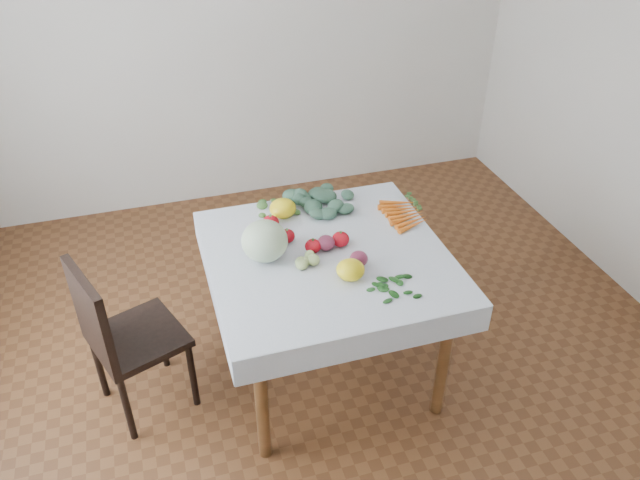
# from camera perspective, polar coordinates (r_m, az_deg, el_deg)

# --- Properties ---
(ground) EXTENTS (4.00, 4.00, 0.00)m
(ground) POSITION_cam_1_polar(r_m,az_deg,el_deg) (3.46, 0.62, -11.51)
(ground) COLOR brown
(back_wall) EXTENTS (4.00, 0.04, 2.70)m
(back_wall) POSITION_cam_1_polar(r_m,az_deg,el_deg) (4.49, -7.43, 19.60)
(back_wall) COLOR silver
(back_wall) RESTS_ON ground
(table) EXTENTS (1.00, 1.00, 0.75)m
(table) POSITION_cam_1_polar(r_m,az_deg,el_deg) (3.02, 0.69, -2.88)
(table) COLOR brown
(table) RESTS_ON ground
(tablecloth) EXTENTS (1.12, 1.12, 0.01)m
(tablecloth) POSITION_cam_1_polar(r_m,az_deg,el_deg) (2.96, 0.70, -1.35)
(tablecloth) COLOR white
(tablecloth) RESTS_ON table
(chair) EXTENTS (0.51, 0.51, 0.88)m
(chair) POSITION_cam_1_polar(r_m,az_deg,el_deg) (3.05, -17.92, -8.08)
(chair) COLOR black
(chair) RESTS_ON ground
(cabbage) EXTENTS (0.26, 0.26, 0.19)m
(cabbage) POSITION_cam_1_polar(r_m,az_deg,el_deg) (2.89, -5.09, -0.09)
(cabbage) COLOR #B5C9A8
(cabbage) RESTS_ON tablecloth
(tomato_a) EXTENTS (0.11, 0.11, 0.07)m
(tomato_a) POSITION_cam_1_polar(r_m,az_deg,el_deg) (3.13, -4.53, 1.60)
(tomato_a) COLOR #AA0B16
(tomato_a) RESTS_ON tablecloth
(tomato_b) EXTENTS (0.08, 0.08, 0.07)m
(tomato_b) POSITION_cam_1_polar(r_m,az_deg,el_deg) (2.95, -0.65, -0.57)
(tomato_b) COLOR #AA0B16
(tomato_b) RESTS_ON tablecloth
(tomato_c) EXTENTS (0.08, 0.08, 0.07)m
(tomato_c) POSITION_cam_1_polar(r_m,az_deg,el_deg) (3.03, -3.02, 0.36)
(tomato_c) COLOR #AA0B16
(tomato_c) RESTS_ON tablecloth
(tomato_d) EXTENTS (0.11, 0.11, 0.07)m
(tomato_d) POSITION_cam_1_polar(r_m,az_deg,el_deg) (3.00, 1.90, 0.07)
(tomato_d) COLOR #AA0B16
(tomato_d) RESTS_ON tablecloth
(heirloom_back) EXTENTS (0.14, 0.14, 0.10)m
(heirloom_back) POSITION_cam_1_polar(r_m,az_deg,el_deg) (3.22, -3.42, 2.91)
(heirloom_back) COLOR yellow
(heirloom_back) RESTS_ON tablecloth
(heirloom_front) EXTENTS (0.15, 0.15, 0.09)m
(heirloom_front) POSITION_cam_1_polar(r_m,az_deg,el_deg) (2.79, 2.80, -2.74)
(heirloom_front) COLOR yellow
(heirloom_front) RESTS_ON tablecloth
(onion_a) EXTENTS (0.11, 0.11, 0.07)m
(onion_a) POSITION_cam_1_polar(r_m,az_deg,el_deg) (2.87, 3.57, -1.72)
(onion_a) COLOR #581930
(onion_a) RESTS_ON tablecloth
(onion_b) EXTENTS (0.11, 0.11, 0.07)m
(onion_b) POSITION_cam_1_polar(r_m,az_deg,el_deg) (2.97, 0.56, -0.26)
(onion_b) COLOR #581930
(onion_b) RESTS_ON tablecloth
(tomatillo_cluster) EXTENTS (0.13, 0.12, 0.05)m
(tomatillo_cluster) POSITION_cam_1_polar(r_m,az_deg,el_deg) (2.89, -1.09, -1.70)
(tomatillo_cluster) COLOR #B1D178
(tomatillo_cluster) RESTS_ON tablecloth
(carrot_bunch) EXTENTS (0.20, 0.31, 0.03)m
(carrot_bunch) POSITION_cam_1_polar(r_m,az_deg,el_deg) (3.26, 7.70, 2.38)
(carrot_bunch) COLOR orange
(carrot_bunch) RESTS_ON tablecloth
(kale_bunch) EXTENTS (0.36, 0.34, 0.05)m
(kale_bunch) POSITION_cam_1_polar(r_m,az_deg,el_deg) (3.31, 0.75, 3.51)
(kale_bunch) COLOR #385C45
(kale_bunch) RESTS_ON tablecloth
(basil_bunch) EXTENTS (0.22, 0.18, 0.01)m
(basil_bunch) POSITION_cam_1_polar(r_m,az_deg,el_deg) (2.76, 6.77, -4.44)
(basil_bunch) COLOR #1A4F18
(basil_bunch) RESTS_ON tablecloth
(dill_bunch) EXTENTS (0.22, 0.16, 0.02)m
(dill_bunch) POSITION_cam_1_polar(r_m,az_deg,el_deg) (3.30, -3.96, 3.03)
(dill_bunch) COLOR #437033
(dill_bunch) RESTS_ON tablecloth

